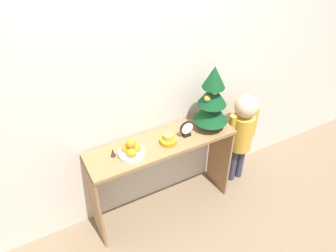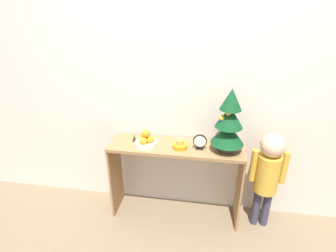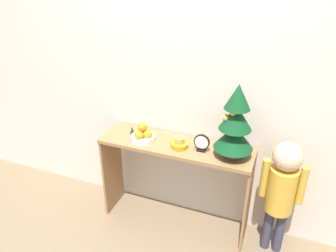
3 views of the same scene
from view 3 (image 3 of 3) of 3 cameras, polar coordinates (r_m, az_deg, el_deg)
The scene contains 9 objects.
ground_plane at distance 3.05m, azimuth -0.03°, elevation -18.18°, with size 12.00×12.00×0.00m, color #7A664C.
back_wall at distance 2.68m, azimuth 3.14°, elevation 7.13°, with size 7.00×0.05×2.50m, color beige.
console_table at distance 2.77m, azimuth 1.33°, elevation -6.53°, with size 1.27×0.36×0.82m.
mini_tree at distance 2.43m, azimuth 11.63°, elevation 0.36°, with size 0.30×0.30×0.58m.
fruit_bowl at distance 2.72m, azimuth -4.42°, elevation -1.53°, with size 0.21×0.21×0.16m.
singing_bowl at distance 2.61m, azimuth 2.01°, elevation -3.12°, with size 0.14×0.14×0.09m.
desk_clock at distance 2.56m, azimuth 5.88°, elevation -2.98°, with size 0.13×0.04×0.15m.
figurine at distance 2.82m, azimuth -6.27°, elevation -0.72°, with size 0.04×0.04×0.07m.
child_figure at distance 2.64m, azimuth 19.27°, elevation -9.70°, with size 0.33×0.22×1.01m.
Camera 3 is at (0.78, -1.99, 2.17)m, focal length 35.00 mm.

